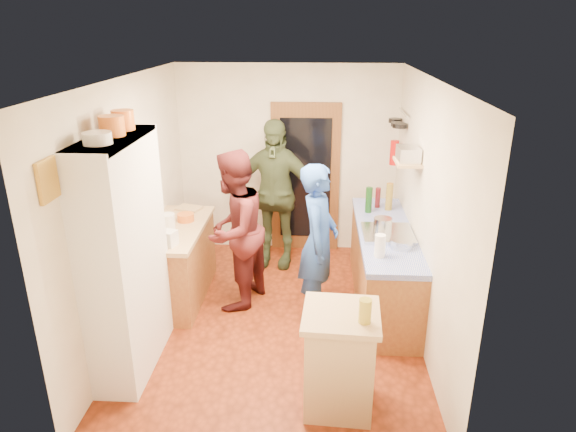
# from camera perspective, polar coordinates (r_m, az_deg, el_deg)

# --- Properties ---
(floor) EXTENTS (3.00, 4.00, 0.02)m
(floor) POSITION_cam_1_polar(r_m,az_deg,el_deg) (5.82, -1.24, -11.48)
(floor) COLOR maroon
(floor) RESTS_ON ground
(ceiling) EXTENTS (3.00, 4.00, 0.02)m
(ceiling) POSITION_cam_1_polar(r_m,az_deg,el_deg) (4.95, -1.49, 15.15)
(ceiling) COLOR silver
(ceiling) RESTS_ON ground
(wall_back) EXTENTS (3.00, 0.02, 2.60)m
(wall_back) POSITION_cam_1_polar(r_m,az_deg,el_deg) (7.16, -0.04, 6.24)
(wall_back) COLOR silver
(wall_back) RESTS_ON ground
(wall_front) EXTENTS (3.00, 0.02, 2.60)m
(wall_front) POSITION_cam_1_polar(r_m,az_deg,el_deg) (3.43, -4.12, -10.80)
(wall_front) COLOR silver
(wall_front) RESTS_ON ground
(wall_left) EXTENTS (0.02, 4.00, 2.60)m
(wall_left) POSITION_cam_1_polar(r_m,az_deg,el_deg) (5.56, -17.05, 1.02)
(wall_left) COLOR silver
(wall_left) RESTS_ON ground
(wall_right) EXTENTS (0.02, 4.00, 2.60)m
(wall_right) POSITION_cam_1_polar(r_m,az_deg,el_deg) (5.34, 15.03, 0.39)
(wall_right) COLOR silver
(wall_right) RESTS_ON ground
(door_frame) EXTENTS (0.95, 0.06, 2.10)m
(door_frame) POSITION_cam_1_polar(r_m,az_deg,el_deg) (7.17, 1.94, 4.19)
(door_frame) COLOR brown
(door_frame) RESTS_ON ground
(door_glass) EXTENTS (0.70, 0.02, 1.70)m
(door_glass) POSITION_cam_1_polar(r_m,az_deg,el_deg) (7.14, 1.93, 4.11)
(door_glass) COLOR black
(door_glass) RESTS_ON door_frame
(hutch_body) EXTENTS (0.40, 1.20, 2.20)m
(hutch_body) POSITION_cam_1_polar(r_m,az_deg,el_deg) (4.87, -17.59, -4.41)
(hutch_body) COLOR white
(hutch_body) RESTS_ON ground
(hutch_top_shelf) EXTENTS (0.40, 1.14, 0.04)m
(hutch_top_shelf) POSITION_cam_1_polar(r_m,az_deg,el_deg) (4.54, -19.07, 8.04)
(hutch_top_shelf) COLOR white
(hutch_top_shelf) RESTS_ON hutch_body
(plate_stack) EXTENTS (0.22, 0.22, 0.09)m
(plate_stack) POSITION_cam_1_polar(r_m,az_deg,el_deg) (4.29, -20.43, 8.11)
(plate_stack) COLOR white
(plate_stack) RESTS_ON hutch_top_shelf
(orange_pot_a) EXTENTS (0.21, 0.21, 0.17)m
(orange_pot_a) POSITION_cam_1_polar(r_m,az_deg,el_deg) (4.57, -18.98, 9.46)
(orange_pot_a) COLOR orange
(orange_pot_a) RESTS_ON hutch_top_shelf
(orange_pot_b) EXTENTS (0.20, 0.20, 0.17)m
(orange_pot_b) POSITION_cam_1_polar(r_m,az_deg,el_deg) (4.80, -17.86, 10.12)
(orange_pot_b) COLOR orange
(orange_pot_b) RESTS_ON hutch_top_shelf
(left_counter_base) EXTENTS (0.60, 1.40, 0.85)m
(left_counter_base) POSITION_cam_1_polar(r_m,az_deg,el_deg) (6.20, -12.12, -5.25)
(left_counter_base) COLOR #9B672E
(left_counter_base) RESTS_ON ground
(left_counter_top) EXTENTS (0.64, 1.44, 0.05)m
(left_counter_top) POSITION_cam_1_polar(r_m,az_deg,el_deg) (6.02, -12.44, -1.39)
(left_counter_top) COLOR tan
(left_counter_top) RESTS_ON left_counter_base
(toaster) EXTENTS (0.25, 0.21, 0.16)m
(toaster) POSITION_cam_1_polar(r_m,az_deg,el_deg) (5.51, -13.39, -2.36)
(toaster) COLOR white
(toaster) RESTS_ON left_counter_top
(kettle) EXTENTS (0.20, 0.20, 0.19)m
(kettle) POSITION_cam_1_polar(r_m,az_deg,el_deg) (5.90, -13.23, -0.66)
(kettle) COLOR white
(kettle) RESTS_ON left_counter_top
(orange_bowl) EXTENTS (0.23, 0.23, 0.09)m
(orange_bowl) POSITION_cam_1_polar(r_m,az_deg,el_deg) (6.14, -11.31, -0.15)
(orange_bowl) COLOR orange
(orange_bowl) RESTS_ON left_counter_top
(chopping_board) EXTENTS (0.35, 0.30, 0.02)m
(chopping_board) POSITION_cam_1_polar(r_m,az_deg,el_deg) (6.53, -10.94, 0.87)
(chopping_board) COLOR tan
(chopping_board) RESTS_ON left_counter_top
(right_counter_base) EXTENTS (0.60, 2.20, 0.84)m
(right_counter_base) POSITION_cam_1_polar(r_m,az_deg,el_deg) (6.08, 10.51, -5.70)
(right_counter_base) COLOR #9B672E
(right_counter_base) RESTS_ON ground
(right_counter_top) EXTENTS (0.62, 2.22, 0.06)m
(right_counter_top) POSITION_cam_1_polar(r_m,az_deg,el_deg) (5.90, 10.79, -1.78)
(right_counter_top) COLOR #1832C1
(right_counter_top) RESTS_ON right_counter_base
(hob) EXTENTS (0.55, 0.58, 0.04)m
(hob) POSITION_cam_1_polar(r_m,az_deg,el_deg) (5.74, 11.01, -1.91)
(hob) COLOR silver
(hob) RESTS_ON right_counter_top
(pot_on_hob) EXTENTS (0.20, 0.20, 0.13)m
(pot_on_hob) POSITION_cam_1_polar(r_m,az_deg,el_deg) (5.76, 10.49, -0.84)
(pot_on_hob) COLOR silver
(pot_on_hob) RESTS_ON hob
(bottle_a) EXTENTS (0.08, 0.08, 0.32)m
(bottle_a) POSITION_cam_1_polar(r_m,az_deg,el_deg) (6.34, 8.97, 1.78)
(bottle_a) COLOR #143F14
(bottle_a) RESTS_ON right_counter_top
(bottle_b) EXTENTS (0.07, 0.07, 0.26)m
(bottle_b) POSITION_cam_1_polar(r_m,az_deg,el_deg) (6.54, 9.94, 2.03)
(bottle_b) COLOR #591419
(bottle_b) RESTS_ON right_counter_top
(bottle_c) EXTENTS (0.10, 0.10, 0.34)m
(bottle_c) POSITION_cam_1_polar(r_m,az_deg,el_deg) (6.47, 11.18, 2.12)
(bottle_c) COLOR olive
(bottle_c) RESTS_ON right_counter_top
(paper_towel) EXTENTS (0.13, 0.13, 0.23)m
(paper_towel) POSITION_cam_1_polar(r_m,az_deg,el_deg) (5.17, 10.18, -3.28)
(paper_towel) COLOR white
(paper_towel) RESTS_ON right_counter_top
(mixing_bowl) EXTENTS (0.24, 0.24, 0.09)m
(mixing_bowl) POSITION_cam_1_polar(r_m,az_deg,el_deg) (5.44, 12.48, -2.98)
(mixing_bowl) COLOR silver
(mixing_bowl) RESTS_ON right_counter_top
(island_base) EXTENTS (0.58, 0.58, 0.86)m
(island_base) POSITION_cam_1_polar(r_m,az_deg,el_deg) (4.47, 5.73, -15.88)
(island_base) COLOR tan
(island_base) RESTS_ON ground
(island_top) EXTENTS (0.66, 0.66, 0.05)m
(island_top) POSITION_cam_1_polar(r_m,az_deg,el_deg) (4.22, 5.95, -10.91)
(island_top) COLOR tan
(island_top) RESTS_ON island_base
(cutting_board) EXTENTS (0.37, 0.30, 0.02)m
(cutting_board) POSITION_cam_1_polar(r_m,az_deg,el_deg) (4.26, 5.28, -10.41)
(cutting_board) COLOR white
(cutting_board) RESTS_ON island_top
(oil_jar) EXTENTS (0.11, 0.11, 0.20)m
(oil_jar) POSITION_cam_1_polar(r_m,az_deg,el_deg) (4.06, 8.56, -10.39)
(oil_jar) COLOR #AD9E2D
(oil_jar) RESTS_ON island_top
(pan_rail) EXTENTS (0.02, 0.65, 0.02)m
(pan_rail) POSITION_cam_1_polar(r_m,az_deg,el_deg) (6.60, 12.71, 11.16)
(pan_rail) COLOR silver
(pan_rail) RESTS_ON wall_right
(pan_hang_a) EXTENTS (0.18, 0.18, 0.05)m
(pan_hang_a) POSITION_cam_1_polar(r_m,az_deg,el_deg) (6.44, 12.31, 9.79)
(pan_hang_a) COLOR black
(pan_hang_a) RESTS_ON pan_rail
(pan_hang_b) EXTENTS (0.16, 0.16, 0.05)m
(pan_hang_b) POSITION_cam_1_polar(r_m,az_deg,el_deg) (6.64, 12.05, 9.95)
(pan_hang_b) COLOR black
(pan_hang_b) RESTS_ON pan_rail
(pan_hang_c) EXTENTS (0.17, 0.17, 0.05)m
(pan_hang_c) POSITION_cam_1_polar(r_m,az_deg,el_deg) (6.83, 11.82, 10.35)
(pan_hang_c) COLOR black
(pan_hang_c) RESTS_ON pan_rail
(wall_shelf) EXTENTS (0.26, 0.42, 0.03)m
(wall_shelf) POSITION_cam_1_polar(r_m,az_deg,el_deg) (5.61, 13.15, 5.85)
(wall_shelf) COLOR tan
(wall_shelf) RESTS_ON wall_right
(radio) EXTENTS (0.23, 0.31, 0.15)m
(radio) POSITION_cam_1_polar(r_m,az_deg,el_deg) (5.59, 13.22, 6.74)
(radio) COLOR silver
(radio) RESTS_ON wall_shelf
(ext_bracket) EXTENTS (0.06, 0.10, 0.04)m
(ext_bracket) POSITION_cam_1_polar(r_m,az_deg,el_deg) (6.89, 12.18, 6.48)
(ext_bracket) COLOR black
(ext_bracket) RESTS_ON wall_right
(fire_extinguisher) EXTENTS (0.11, 0.11, 0.32)m
(fire_extinguisher) POSITION_cam_1_polar(r_m,az_deg,el_deg) (6.87, 11.71, 6.91)
(fire_extinguisher) COLOR red
(fire_extinguisher) RESTS_ON wall_right
(picture_frame) EXTENTS (0.03, 0.25, 0.30)m
(picture_frame) POSITION_cam_1_polar(r_m,az_deg,el_deg) (3.99, -25.15, 3.62)
(picture_frame) COLOR gold
(picture_frame) RESTS_ON wall_left
(person_hob) EXTENTS (0.51, 0.69, 1.74)m
(person_hob) POSITION_cam_1_polar(r_m,az_deg,el_deg) (5.53, 3.71, -3.00)
(person_hob) COLOR #254CA7
(person_hob) RESTS_ON ground
(person_left) EXTENTS (0.95, 1.07, 1.83)m
(person_left) POSITION_cam_1_polar(r_m,az_deg,el_deg) (5.77, -5.54, -1.53)
(person_left) COLOR #4B1819
(person_left) RESTS_ON ground
(person_back) EXTENTS (1.23, 0.69, 1.97)m
(person_back) POSITION_cam_1_polar(r_m,az_deg,el_deg) (6.70, -1.43, 2.44)
(person_back) COLOR #344025
(person_back) RESTS_ON ground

